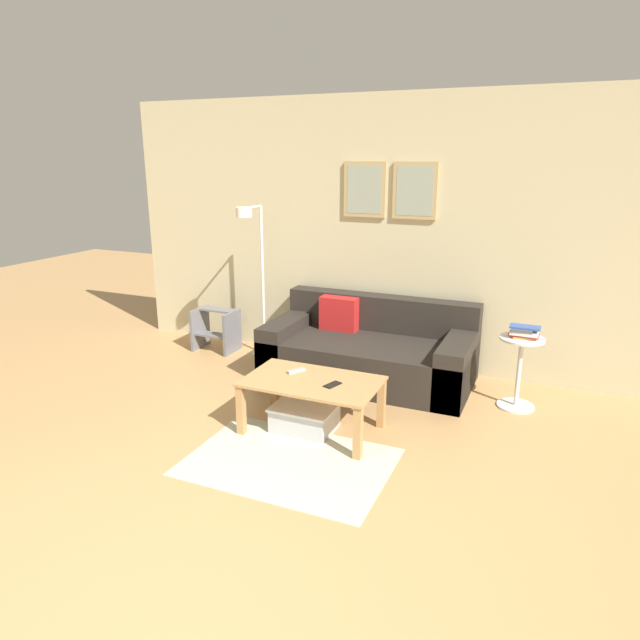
# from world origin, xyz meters

# --- Properties ---
(ground_plane) EXTENTS (16.00, 16.00, 0.00)m
(ground_plane) POSITION_xyz_m (0.00, 0.00, 0.00)
(ground_plane) COLOR tan
(wall_back) EXTENTS (5.60, 0.09, 2.55)m
(wall_back) POSITION_xyz_m (0.00, 3.72, 1.28)
(wall_back) COLOR #C6BC93
(wall_back) RESTS_ON ground_plane
(area_rug) EXTENTS (1.36, 0.96, 0.01)m
(area_rug) POSITION_xyz_m (0.00, 1.57, 0.00)
(area_rug) COLOR #B2B79E
(area_rug) RESTS_ON ground_plane
(couch) EXTENTS (1.86, 0.93, 0.72)m
(couch) POSITION_xyz_m (0.00, 3.23, 0.25)
(couch) COLOR #28231E
(couch) RESTS_ON ground_plane
(coffee_table) EXTENTS (0.99, 0.60, 0.41)m
(coffee_table) POSITION_xyz_m (-0.05, 2.06, 0.34)
(coffee_table) COLOR #AD7F4C
(coffee_table) RESTS_ON ground_plane
(storage_bin) EXTENTS (0.47, 0.37, 0.19)m
(storage_bin) POSITION_xyz_m (-0.11, 2.05, 0.10)
(storage_bin) COLOR #B2B2B7
(storage_bin) RESTS_ON ground_plane
(floor_lamp) EXTENTS (0.25, 0.52, 1.54)m
(floor_lamp) POSITION_xyz_m (-1.21, 3.28, 0.91)
(floor_lamp) COLOR white
(floor_lamp) RESTS_ON ground_plane
(side_table) EXTENTS (0.35, 0.35, 0.60)m
(side_table) POSITION_xyz_m (1.32, 3.11, 0.36)
(side_table) COLOR silver
(side_table) RESTS_ON ground_plane
(book_stack) EXTENTS (0.24, 0.18, 0.10)m
(book_stack) POSITION_xyz_m (1.33, 3.13, 0.65)
(book_stack) COLOR #D18438
(book_stack) RESTS_ON side_table
(remote_control) EXTENTS (0.11, 0.15, 0.02)m
(remote_control) POSITION_xyz_m (-0.23, 2.16, 0.42)
(remote_control) COLOR #99999E
(remote_control) RESTS_ON coffee_table
(cell_phone) EXTENTS (0.11, 0.15, 0.01)m
(cell_phone) POSITION_xyz_m (0.13, 2.03, 0.41)
(cell_phone) COLOR black
(cell_phone) RESTS_ON coffee_table
(step_stool) EXTENTS (0.43, 0.32, 0.44)m
(step_stool) POSITION_xyz_m (-1.74, 3.34, 0.24)
(step_stool) COLOR slate
(step_stool) RESTS_ON ground_plane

